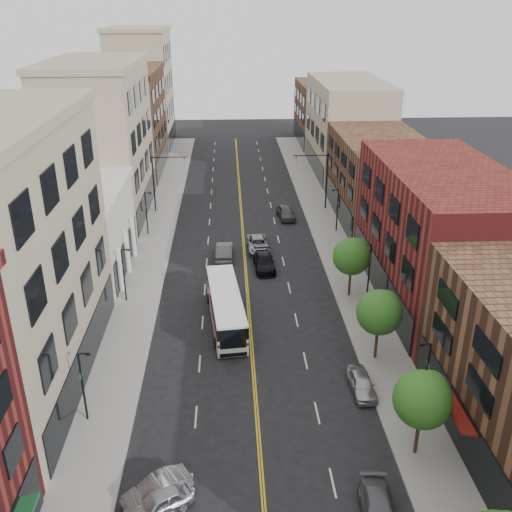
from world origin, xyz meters
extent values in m
cube|color=gray|center=(-10.00, 35.00, 0.07)|extent=(4.00, 110.00, 0.15)
cube|color=gray|center=(10.00, 35.00, 0.07)|extent=(4.00, 110.00, 0.15)
cube|color=silver|center=(-17.00, 31.00, 4.00)|extent=(10.00, 14.00, 8.00)
cube|color=tan|center=(-17.00, 48.00, 9.00)|extent=(10.00, 20.00, 18.00)
cube|color=#503120|center=(-17.00, 68.00, 7.50)|extent=(10.00, 20.00, 15.00)
cube|color=tan|center=(-17.00, 86.00, 10.00)|extent=(10.00, 16.00, 20.00)
cube|color=maroon|center=(17.00, 24.00, 6.00)|extent=(10.00, 22.00, 12.00)
cube|color=#503120|center=(17.00, 45.00, 5.00)|extent=(10.00, 20.00, 10.00)
cube|color=tan|center=(17.00, 66.00, 7.00)|extent=(10.00, 22.00, 14.00)
cube|color=#503120|center=(17.00, 86.00, 5.50)|extent=(10.00, 18.00, 11.00)
cylinder|color=black|center=(9.30, 4.00, 1.40)|extent=(0.22, 0.22, 2.50)
sphere|color=#1D5317|center=(9.30, 4.00, 4.04)|extent=(3.40, 3.40, 3.40)
sphere|color=#1D5317|center=(9.80, 4.40, 4.55)|extent=(2.04, 2.04, 2.04)
cylinder|color=black|center=(9.30, 14.00, 1.40)|extent=(0.22, 0.22, 2.50)
sphere|color=#1D5317|center=(9.30, 14.00, 4.04)|extent=(3.40, 3.40, 3.40)
sphere|color=#1D5317|center=(9.80, 14.40, 4.55)|extent=(2.04, 2.04, 2.04)
cylinder|color=black|center=(9.30, 24.00, 1.40)|extent=(0.22, 0.22, 2.50)
sphere|color=#1D5317|center=(9.30, 24.00, 4.04)|extent=(3.40, 3.40, 3.40)
sphere|color=#1D5317|center=(9.80, 24.40, 4.55)|extent=(2.04, 2.04, 2.04)
cylinder|color=black|center=(-11.00, 8.00, 2.65)|extent=(0.14, 0.14, 5.00)
cylinder|color=black|center=(-10.65, 8.00, 5.15)|extent=(0.70, 0.10, 0.10)
cube|color=black|center=(-10.40, 8.00, 5.10)|extent=(0.28, 0.14, 0.14)
cube|color=#19592D|center=(-11.00, 8.00, 3.55)|extent=(0.04, 0.55, 0.35)
cylinder|color=black|center=(-11.00, 24.00, 2.65)|extent=(0.14, 0.14, 5.00)
cylinder|color=black|center=(-10.65, 24.00, 5.15)|extent=(0.70, 0.10, 0.10)
cube|color=black|center=(-10.40, 24.00, 5.10)|extent=(0.28, 0.14, 0.14)
cube|color=#19592D|center=(-11.00, 24.00, 3.55)|extent=(0.04, 0.55, 0.35)
cylinder|color=black|center=(-11.00, 40.00, 2.65)|extent=(0.14, 0.14, 5.00)
cylinder|color=black|center=(-10.65, 40.00, 5.15)|extent=(0.70, 0.10, 0.10)
cube|color=black|center=(-10.40, 40.00, 5.10)|extent=(0.28, 0.14, 0.14)
cube|color=#19592D|center=(-11.00, 40.00, 3.55)|extent=(0.04, 0.55, 0.35)
cylinder|color=black|center=(11.00, 8.00, 2.65)|extent=(0.14, 0.14, 5.00)
cylinder|color=black|center=(10.65, 8.00, 5.15)|extent=(0.70, 0.10, 0.10)
cube|color=black|center=(10.40, 8.00, 5.10)|extent=(0.28, 0.14, 0.14)
cube|color=#19592D|center=(11.00, 8.00, 3.55)|extent=(0.04, 0.55, 0.35)
cylinder|color=black|center=(11.00, 24.00, 2.65)|extent=(0.14, 0.14, 5.00)
cylinder|color=black|center=(10.65, 24.00, 5.15)|extent=(0.70, 0.10, 0.10)
cube|color=black|center=(10.40, 24.00, 5.10)|extent=(0.28, 0.14, 0.14)
cube|color=#19592D|center=(11.00, 24.00, 3.55)|extent=(0.04, 0.55, 0.35)
cylinder|color=black|center=(11.00, 40.00, 2.65)|extent=(0.14, 0.14, 5.00)
cylinder|color=black|center=(10.65, 40.00, 5.15)|extent=(0.70, 0.10, 0.10)
cube|color=black|center=(10.40, 40.00, 5.10)|extent=(0.28, 0.14, 0.14)
cube|color=#19592D|center=(11.00, 40.00, 3.55)|extent=(0.04, 0.55, 0.35)
cylinder|color=black|center=(-11.00, 48.00, 3.75)|extent=(0.18, 0.18, 7.20)
cylinder|color=black|center=(-8.80, 48.00, 7.15)|extent=(4.40, 0.12, 0.12)
imported|color=black|center=(-7.00, 48.00, 6.75)|extent=(0.15, 0.18, 0.90)
cylinder|color=black|center=(11.00, 48.00, 3.75)|extent=(0.18, 0.18, 7.20)
cylinder|color=black|center=(8.80, 48.00, 7.15)|extent=(4.40, 0.12, 0.12)
imported|color=black|center=(7.00, 48.00, 6.75)|extent=(0.15, 0.18, 0.90)
cube|color=silver|center=(-2.00, 19.89, 1.50)|extent=(3.46, 11.12, 2.64)
cube|color=black|center=(-2.00, 19.89, 2.14)|extent=(3.50, 11.16, 0.96)
cube|color=#A4110B|center=(-2.00, 19.89, 1.23)|extent=(3.50, 11.16, 0.20)
cube|color=black|center=(-1.45, 14.43, 1.73)|extent=(2.00, 0.26, 1.46)
cylinder|color=black|center=(-2.83, 16.14, 0.44)|extent=(0.34, 0.90, 0.88)
cylinder|color=black|center=(-0.44, 16.38, 0.44)|extent=(0.34, 0.90, 0.88)
cylinder|color=black|center=(-3.56, 23.40, 0.44)|extent=(0.34, 0.90, 0.88)
cylinder|color=black|center=(-1.17, 23.64, 0.44)|extent=(0.34, 0.90, 0.88)
imported|color=#A1A3A8|center=(-5.60, 0.47, 0.66)|extent=(4.14, 3.34, 1.32)
imported|color=#A3A7AB|center=(-5.78, 1.43, 0.64)|extent=(3.98, 3.24, 1.28)
imported|color=#55555A|center=(5.91, -0.61, 0.64)|extent=(2.19, 4.56, 1.28)
imported|color=#ADAFB5|center=(7.40, 10.09, 0.66)|extent=(1.68, 3.91, 1.32)
imported|color=#47464B|center=(-2.15, 33.09, 0.80)|extent=(1.80, 4.88, 1.60)
imported|color=black|center=(1.89, 30.33, 0.71)|extent=(2.24, 5.01, 1.43)
imported|color=#9D9EA4|center=(1.50, 35.12, 0.69)|extent=(2.54, 5.06, 1.37)
imported|color=#46454A|center=(5.50, 44.80, 0.78)|extent=(2.32, 4.75, 1.56)
camera|label=1|loc=(-1.55, -21.86, 24.94)|focal=40.00mm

